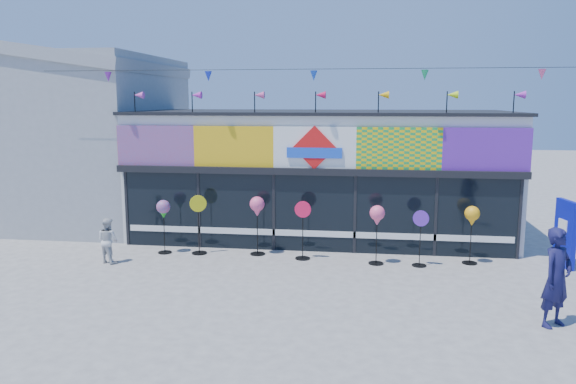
% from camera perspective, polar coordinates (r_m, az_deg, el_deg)
% --- Properties ---
extents(ground, '(80.00, 80.00, 0.00)m').
position_cam_1_polar(ground, '(13.59, 1.29, -9.82)').
color(ground, slate).
rests_on(ground, ground).
extents(kite_shop, '(16.00, 5.70, 5.31)m').
position_cam_1_polar(kite_shop, '(18.91, 3.38, 2.00)').
color(kite_shop, silver).
rests_on(kite_shop, ground).
extents(neighbour_building, '(8.18, 7.20, 6.87)m').
position_cam_1_polar(neighbour_building, '(22.87, -22.33, 5.50)').
color(neighbour_building, '#9C9FA1').
rests_on(neighbour_building, ground).
extents(blue_sign, '(0.31, 0.92, 1.82)m').
position_cam_1_polar(blue_sign, '(16.83, 26.33, -3.80)').
color(blue_sign, '#0A11A2').
rests_on(blue_sign, ground).
extents(spinner_0, '(0.40, 0.40, 1.59)m').
position_cam_1_polar(spinner_0, '(16.75, -12.54, -1.87)').
color(spinner_0, black).
rests_on(spinner_0, ground).
extents(spinner_1, '(0.46, 0.44, 1.74)m').
position_cam_1_polar(spinner_1, '(16.56, -9.07, -3.13)').
color(spinner_1, black).
rests_on(spinner_1, ground).
extents(spinner_2, '(0.43, 0.43, 1.72)m').
position_cam_1_polar(spinner_2, '(16.20, -3.15, -1.66)').
color(spinner_2, black).
rests_on(spinner_2, ground).
extents(spinner_3, '(0.47, 0.42, 1.67)m').
position_cam_1_polar(spinner_3, '(15.82, 1.51, -3.74)').
color(spinner_3, black).
rests_on(spinner_3, ground).
extents(spinner_4, '(0.41, 0.41, 1.64)m').
position_cam_1_polar(spinner_4, '(15.44, 9.04, -2.55)').
color(spinner_4, black).
rests_on(spinner_4, ground).
extents(spinner_5, '(0.43, 0.39, 1.54)m').
position_cam_1_polar(spinner_5, '(15.58, 13.28, -4.46)').
color(spinner_5, black).
rests_on(spinner_5, ground).
extents(spinner_6, '(0.41, 0.41, 1.62)m').
position_cam_1_polar(spinner_6, '(16.09, 18.19, -2.49)').
color(spinner_6, black).
rests_on(spinner_6, ground).
extents(adult_man, '(0.87, 0.83, 2.00)m').
position_cam_1_polar(adult_man, '(12.38, 25.64, -7.85)').
color(adult_man, '#151441').
rests_on(adult_man, ground).
extents(child, '(0.70, 0.56, 1.26)m').
position_cam_1_polar(child, '(16.31, -17.82, -4.69)').
color(child, silver).
rests_on(child, ground).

